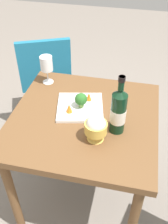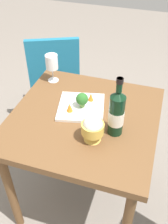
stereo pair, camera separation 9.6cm
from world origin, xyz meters
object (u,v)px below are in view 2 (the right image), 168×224
(rice_bowl, at_px, (93,128))
(chair_near_window, at_px, (54,72))
(wine_glass, at_px, (52,63))
(serving_plate, at_px, (81,107))
(wine_bottle, at_px, (117,113))
(carrot_garnish_right, at_px, (69,108))
(broccoli_floret, at_px, (82,99))
(carrot_garnish_left, at_px, (91,97))

(rice_bowl, bearing_deg, chair_near_window, -145.86)
(wine_glass, bearing_deg, serving_plate, 50.56)
(wine_bottle, height_order, carrot_garnish_right, wine_bottle)
(rice_bowl, height_order, carrot_garnish_right, rice_bowl)
(rice_bowl, relative_size, broccoli_floret, 1.65)
(serving_plate, distance_m, carrot_garnish_left, 0.08)
(chair_near_window, height_order, serving_plate, chair_near_window)
(wine_glass, height_order, broccoli_floret, wine_glass)
(rice_bowl, xyz_separation_m, carrot_garnish_right, (-0.15, -0.17, -0.03))
(wine_glass, xyz_separation_m, carrot_garnish_right, (0.28, 0.21, -0.09))
(chair_near_window, distance_m, broccoli_floret, 0.82)
(serving_plate, height_order, broccoli_floret, broccoli_floret)
(rice_bowl, xyz_separation_m, carrot_garnish_left, (-0.28, -0.09, -0.03))
(wine_bottle, bearing_deg, chair_near_window, -138.79)
(carrot_garnish_left, bearing_deg, wine_bottle, 42.81)
(chair_near_window, relative_size, carrot_garnish_left, 16.70)
(serving_plate, bearing_deg, broccoli_floret, 60.48)
(carrot_garnish_left, distance_m, carrot_garnish_right, 0.16)
(carrot_garnish_left, xyz_separation_m, carrot_garnish_right, (0.13, -0.08, 0.00))
(chair_near_window, bearing_deg, rice_bowl, -79.82)
(rice_bowl, xyz_separation_m, broccoli_floret, (-0.21, -0.12, -0.01))
(serving_plate, bearing_deg, wine_glass, -129.44)
(wine_bottle, bearing_deg, carrot_garnish_left, -137.19)
(rice_bowl, distance_m, carrot_garnish_left, 0.29)
(wine_bottle, xyz_separation_m, serving_plate, (-0.13, -0.22, -0.12))
(rice_bowl, bearing_deg, wine_bottle, 131.76)
(chair_near_window, bearing_deg, carrot_garnish_right, -84.17)
(chair_near_window, height_order, wine_bottle, wine_bottle)
(wine_glass, xyz_separation_m, serving_plate, (0.21, 0.26, -0.12))
(wine_glass, relative_size, carrot_garnish_right, 3.39)
(serving_plate, xyz_separation_m, carrot_garnish_left, (-0.07, 0.04, 0.03))
(wine_glass, bearing_deg, chair_near_window, -156.26)
(serving_plate, xyz_separation_m, broccoli_floret, (0.00, 0.01, 0.06))
(wine_bottle, relative_size, carrot_garnish_right, 6.03)
(carrot_garnish_right, bearing_deg, wine_glass, -142.44)
(broccoli_floret, relative_size, carrot_garnish_left, 1.69)
(wine_bottle, bearing_deg, wine_glass, -125.55)
(broccoli_floret, height_order, carrot_garnish_right, broccoli_floret)
(wine_glass, bearing_deg, rice_bowl, 42.26)
(broccoli_floret, xyz_separation_m, carrot_garnish_right, (0.06, -0.05, -0.02))
(broccoli_floret, bearing_deg, carrot_garnish_right, -40.28)
(broccoli_floret, bearing_deg, serving_plate, -119.52)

